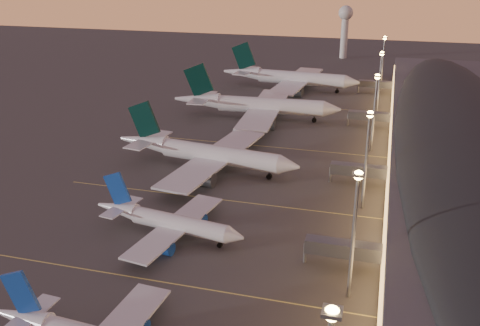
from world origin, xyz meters
name	(u,v)px	position (x,y,z in m)	size (l,w,h in m)	color
ground	(172,269)	(0.00, 0.00, 0.00)	(700.00, 700.00, 0.00)	#3D3A38
airliner_narrow_north	(168,222)	(-6.34, 13.04, 3.57)	(38.63, 34.83, 13.80)	silver
airliner_wide_near	(205,153)	(-11.86, 55.12, 4.96)	(60.23, 55.36, 19.28)	silver
airliner_wide_mid	(256,105)	(-10.12, 111.61, 5.53)	(67.08, 61.13, 21.47)	silver
airliner_wide_far	(289,78)	(-6.92, 165.71, 5.61)	(68.13, 62.27, 21.79)	silver
terminal_building	(461,145)	(61.84, 72.47, 8.78)	(56.35, 255.00, 17.46)	#4B4B4F
light_masts	(372,116)	(36.00, 65.00, 17.55)	(2.20, 217.20, 25.90)	gray
radar_tower	(345,23)	(10.00, 260.00, 21.87)	(9.00, 9.00, 32.50)	silver
lane_markings	(228,192)	(0.00, 40.00, 0.01)	(90.00, 180.36, 0.00)	#D8C659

